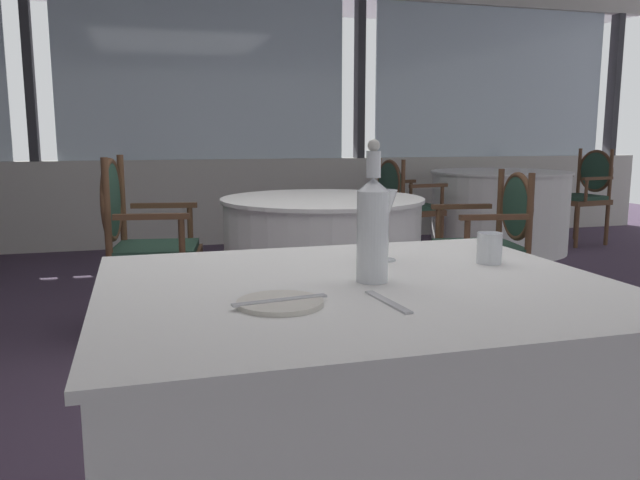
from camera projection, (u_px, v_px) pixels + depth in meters
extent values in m
plane|color=#47384C|center=(320.00, 403.00, 2.60)|extent=(13.94, 13.94, 0.00)
cube|color=beige|center=(209.00, 202.00, 6.34)|extent=(10.10, 0.12, 0.85)
cube|color=silver|center=(206.00, 76.00, 6.16)|extent=(2.79, 0.02, 1.62)
cube|color=#333338|center=(29.00, 71.00, 5.71)|extent=(0.08, 0.14, 1.62)
cube|color=silver|center=(493.00, 83.00, 7.02)|extent=(2.79, 0.02, 1.62)
cube|color=#333338|center=(360.00, 80.00, 6.57)|extent=(0.08, 0.14, 1.62)
cube|color=#333338|center=(614.00, 86.00, 7.43)|extent=(0.08, 0.14, 1.62)
cube|color=white|center=(359.00, 286.00, 1.46)|extent=(1.17, 0.98, 0.02)
cube|color=white|center=(357.00, 439.00, 1.52)|extent=(1.14, 0.95, 0.73)
cylinder|color=silver|center=(280.00, 303.00, 1.26)|extent=(0.17, 0.17, 0.01)
cube|color=silver|center=(280.00, 300.00, 1.26)|extent=(0.20, 0.05, 0.00)
cube|color=silver|center=(388.00, 302.00, 1.28)|extent=(0.03, 0.18, 0.00)
cylinder|color=white|center=(373.00, 237.00, 1.45)|extent=(0.07, 0.07, 0.21)
cone|color=white|center=(373.00, 184.00, 1.43)|extent=(0.07, 0.07, 0.03)
cylinder|color=white|center=(374.00, 164.00, 1.42)|extent=(0.03, 0.03, 0.06)
sphere|color=silver|center=(374.00, 145.00, 1.41)|extent=(0.03, 0.03, 0.03)
cylinder|color=white|center=(384.00, 260.00, 1.71)|extent=(0.06, 0.06, 0.00)
cylinder|color=white|center=(384.00, 243.00, 1.70)|extent=(0.01, 0.01, 0.09)
cone|color=white|center=(384.00, 209.00, 1.68)|extent=(0.07, 0.07, 0.10)
cylinder|color=white|center=(489.00, 248.00, 1.67)|extent=(0.07, 0.07, 0.08)
cylinder|color=white|center=(322.00, 199.00, 3.43)|extent=(1.10, 1.10, 0.02)
cylinder|color=white|center=(322.00, 268.00, 3.49)|extent=(1.07, 1.07, 0.73)
cube|color=brown|center=(156.00, 256.00, 3.37)|extent=(0.53, 0.53, 0.05)
cube|color=#284738|center=(156.00, 248.00, 3.36)|extent=(0.49, 0.49, 0.04)
cylinder|color=brown|center=(198.00, 290.00, 3.63)|extent=(0.04, 0.04, 0.43)
cylinder|color=brown|center=(193.00, 308.00, 3.24)|extent=(0.04, 0.04, 0.43)
cylinder|color=brown|center=(127.00, 292.00, 3.58)|extent=(0.04, 0.04, 0.43)
cylinder|color=brown|center=(113.00, 311.00, 3.19)|extent=(0.04, 0.04, 0.43)
cylinder|color=brown|center=(122.00, 201.00, 3.50)|extent=(0.04, 0.04, 0.51)
cylinder|color=brown|center=(107.00, 209.00, 3.11)|extent=(0.04, 0.04, 0.51)
ellipsoid|color=#284738|center=(112.00, 200.00, 3.30)|extent=(0.11, 0.39, 0.43)
torus|color=brown|center=(112.00, 200.00, 3.30)|extent=(0.10, 0.44, 0.44)
cube|color=brown|center=(164.00, 205.00, 3.58)|extent=(0.37, 0.09, 0.03)
cylinder|color=brown|center=(190.00, 224.00, 3.61)|extent=(0.03, 0.03, 0.22)
cube|color=brown|center=(152.00, 217.00, 3.09)|extent=(0.37, 0.09, 0.03)
cylinder|color=brown|center=(182.00, 238.00, 3.12)|extent=(0.03, 0.03, 0.22)
cube|color=brown|center=(478.00, 254.00, 3.59)|extent=(0.53, 0.53, 0.05)
cube|color=#284738|center=(478.00, 247.00, 3.58)|extent=(0.49, 0.49, 0.04)
cylinder|color=brown|center=(454.00, 303.00, 3.40)|extent=(0.04, 0.04, 0.40)
cylinder|color=brown|center=(432.00, 285.00, 3.79)|extent=(0.04, 0.04, 0.40)
cylinder|color=brown|center=(525.00, 300.00, 3.45)|extent=(0.04, 0.04, 0.40)
cylinder|color=brown|center=(496.00, 284.00, 3.84)|extent=(0.04, 0.04, 0.40)
cylinder|color=brown|center=(530.00, 215.00, 3.37)|extent=(0.04, 0.04, 0.45)
cylinder|color=brown|center=(500.00, 207.00, 3.76)|extent=(0.04, 0.04, 0.45)
ellipsoid|color=#284738|center=(517.00, 206.00, 3.57)|extent=(0.11, 0.39, 0.37)
torus|color=brown|center=(517.00, 206.00, 3.57)|extent=(0.09, 0.39, 0.39)
cube|color=brown|center=(494.00, 217.00, 3.30)|extent=(0.37, 0.09, 0.03)
cylinder|color=brown|center=(467.00, 238.00, 3.30)|extent=(0.03, 0.03, 0.22)
cube|color=brown|center=(461.00, 207.00, 3.79)|extent=(0.37, 0.09, 0.03)
cylinder|color=brown|center=(438.00, 225.00, 3.79)|extent=(0.03, 0.03, 0.22)
cylinder|color=white|center=(501.00, 172.00, 5.93)|extent=(1.30, 1.30, 0.02)
cylinder|color=white|center=(499.00, 212.00, 5.99)|extent=(1.26, 1.26, 0.73)
cube|color=brown|center=(410.00, 211.00, 5.59)|extent=(0.52, 0.52, 0.05)
cube|color=#284738|center=(410.00, 207.00, 5.58)|extent=(0.48, 0.48, 0.04)
cylinder|color=brown|center=(416.00, 232.00, 5.88)|extent=(0.04, 0.04, 0.40)
cylinder|color=brown|center=(441.00, 238.00, 5.52)|extent=(0.04, 0.04, 0.40)
cylinder|color=brown|center=(379.00, 235.00, 5.72)|extent=(0.04, 0.04, 0.40)
cylinder|color=brown|center=(402.00, 241.00, 5.36)|extent=(0.04, 0.04, 0.40)
cylinder|color=brown|center=(379.00, 183.00, 5.65)|extent=(0.04, 0.04, 0.44)
cylinder|color=brown|center=(403.00, 186.00, 5.29)|extent=(0.04, 0.04, 0.44)
ellipsoid|color=#284738|center=(389.00, 182.00, 5.46)|extent=(0.10, 0.39, 0.37)
torus|color=brown|center=(389.00, 182.00, 5.46)|extent=(0.08, 0.38, 0.38)
cube|color=brown|center=(398.00, 182.00, 5.78)|extent=(0.37, 0.09, 0.03)
cylinder|color=brown|center=(411.00, 193.00, 5.85)|extent=(0.03, 0.03, 0.22)
cube|color=brown|center=(429.00, 186.00, 5.33)|extent=(0.37, 0.09, 0.03)
cylinder|color=brown|center=(442.00, 198.00, 5.40)|extent=(0.03, 0.03, 0.22)
cube|color=brown|center=(578.00, 201.00, 6.38)|extent=(0.52, 0.52, 0.05)
cube|color=#284738|center=(578.00, 197.00, 6.37)|extent=(0.48, 0.48, 0.04)
cylinder|color=brown|center=(577.00, 227.00, 6.15)|extent=(0.04, 0.04, 0.41)
cylinder|color=brown|center=(547.00, 222.00, 6.51)|extent=(0.04, 0.04, 0.41)
cylinder|color=brown|center=(607.00, 225.00, 6.31)|extent=(0.04, 0.04, 0.41)
cylinder|color=brown|center=(576.00, 220.00, 6.67)|extent=(0.04, 0.04, 0.41)
cylinder|color=brown|center=(611.00, 175.00, 6.23)|extent=(0.04, 0.04, 0.50)
cylinder|color=brown|center=(579.00, 172.00, 6.59)|extent=(0.04, 0.04, 0.50)
ellipsoid|color=#284738|center=(596.00, 171.00, 6.41)|extent=(0.10, 0.39, 0.42)
torus|color=brown|center=(596.00, 171.00, 6.41)|extent=(0.09, 0.43, 0.43)
cube|color=brown|center=(598.00, 178.00, 6.10)|extent=(0.37, 0.09, 0.03)
cylinder|color=brown|center=(586.00, 190.00, 6.07)|extent=(0.03, 0.03, 0.22)
cube|color=brown|center=(559.00, 175.00, 6.55)|extent=(0.37, 0.09, 0.03)
cylinder|color=brown|center=(548.00, 186.00, 6.52)|extent=(0.03, 0.03, 0.22)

